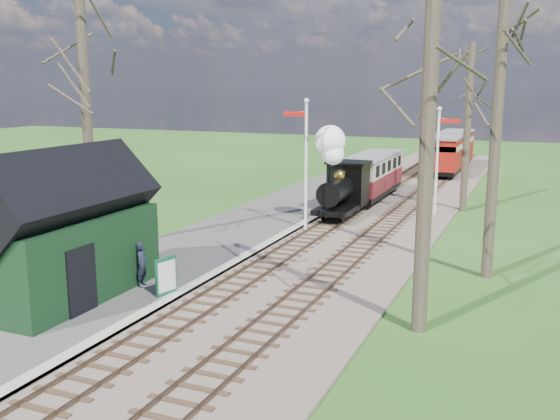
{
  "coord_description": "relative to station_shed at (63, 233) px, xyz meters",
  "views": [
    {
      "loc": [
        9.38,
        -10.79,
        6.82
      ],
      "look_at": [
        -0.74,
        13.04,
        1.6
      ],
      "focal_mm": 40.0,
      "sensor_mm": 36.0,
      "label": 1
    }
  ],
  "objects": [
    {
      "name": "coping_strip",
      "position": [
        3.1,
        10.0,
        -2.16
      ],
      "size": [
        0.4,
        44.0,
        0.21
      ],
      "primitive_type": "cube",
      "color": "#B2AD9E",
      "rests_on": "ground"
    },
    {
      "name": "red_carriage_b",
      "position": [
        6.9,
        38.38,
        -0.59
      ],
      "size": [
        2.35,
        5.82,
        2.47
      ],
      "color": "black",
      "rests_on": "ground"
    },
    {
      "name": "distant_hills",
      "position": [
        5.7,
        60.38,
        -18.47
      ],
      "size": [
        114.4,
        48.0,
        22.02
      ],
      "color": "#385B23",
      "rests_on": "ground"
    },
    {
      "name": "coach",
      "position": [
        4.3,
        21.25,
        -0.68
      ],
      "size": [
        2.2,
        7.55,
        2.32
      ],
      "color": "black",
      "rests_on": "ground"
    },
    {
      "name": "station_shed",
      "position": [
        0.0,
        0.0,
        0.0
      ],
      "size": [
        3.25,
        6.3,
        4.78
      ],
      "color": "black",
      "rests_on": "platform"
    },
    {
      "name": "semaphore_near",
      "position": [
        3.53,
        12.0,
        1.35
      ],
      "size": [
        1.22,
        0.24,
        6.22
      ],
      "color": "silver",
      "rests_on": "ground"
    },
    {
      "name": "ground",
      "position": [
        4.3,
        -4.0,
        -2.27
      ],
      "size": [
        140.0,
        140.0,
        0.0
      ],
      "primitive_type": "plane",
      "color": "#265019",
      "rests_on": "ground"
    },
    {
      "name": "red_carriage_a",
      "position": [
        6.9,
        32.88,
        -0.59
      ],
      "size": [
        2.35,
        5.82,
        2.47
      ],
      "color": "black",
      "rests_on": "ground"
    },
    {
      "name": "bench",
      "position": [
        1.05,
        1.74,
        -1.65
      ],
      "size": [
        0.66,
        1.6,
        0.89
      ],
      "color": "#412517",
      "rests_on": "platform"
    },
    {
      "name": "platform",
      "position": [
        0.8,
        10.0,
        -2.17
      ],
      "size": [
        5.0,
        44.0,
        0.2
      ],
      "primitive_type": "cube",
      "color": "#474442",
      "rests_on": "ground"
    },
    {
      "name": "sign_board",
      "position": [
        2.83,
        1.39,
        -1.46
      ],
      "size": [
        0.3,
        0.82,
        1.22
      ],
      "color": "#0F482C",
      "rests_on": "platform"
    },
    {
      "name": "fence_line",
      "position": [
        4.6,
        32.0,
        -1.72
      ],
      "size": [
        12.6,
        0.08,
        1.0
      ],
      "color": "slate",
      "rests_on": "ground"
    },
    {
      "name": "bare_trees",
      "position": [
        5.63,
        6.1,
        2.94
      ],
      "size": [
        15.51,
        22.39,
        12.0
      ],
      "color": "#382D23",
      "rests_on": "ground"
    },
    {
      "name": "track_near",
      "position": [
        4.3,
        18.0,
        -2.17
      ],
      "size": [
        1.6,
        60.0,
        0.15
      ],
      "color": "brown",
      "rests_on": "ground"
    },
    {
      "name": "ballast_bed",
      "position": [
        5.6,
        18.0,
        -2.22
      ],
      "size": [
        8.0,
        60.0,
        0.1
      ],
      "primitive_type": "cube",
      "color": "brown",
      "rests_on": "ground"
    },
    {
      "name": "track_far",
      "position": [
        6.9,
        18.0,
        -2.17
      ],
      "size": [
        1.6,
        60.0,
        0.15
      ],
      "color": "brown",
      "rests_on": "ground"
    },
    {
      "name": "semaphore_far",
      "position": [
        8.67,
        18.0,
        1.08
      ],
      "size": [
        1.22,
        0.24,
        5.72
      ],
      "color": "silver",
      "rests_on": "ground"
    },
    {
      "name": "person",
      "position": [
        1.65,
        1.76,
        -1.31
      ],
      "size": [
        0.46,
        0.61,
        1.51
      ],
      "primitive_type": "imported",
      "rotation": [
        0.0,
        0.0,
        1.75
      ],
      "color": "#191E2E",
      "rests_on": "platform"
    },
    {
      "name": "locomotive",
      "position": [
        4.29,
        15.18,
        -0.1
      ],
      "size": [
        1.89,
        4.41,
        4.72
      ],
      "color": "black",
      "rests_on": "ground"
    }
  ]
}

